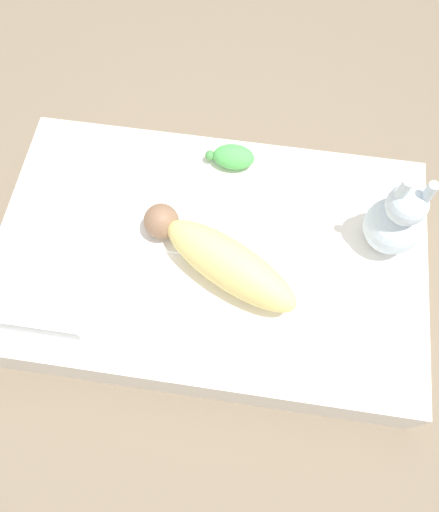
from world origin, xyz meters
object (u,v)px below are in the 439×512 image
object	(u,v)px
swaddled_baby	(222,260)
turtle_plush	(233,157)
bunny_plush	(396,221)
pillow	(52,279)

from	to	relation	value
swaddled_baby	turtle_plush	bearing A→B (deg)	-59.72
bunny_plush	turtle_plush	world-z (taller)	bunny_plush
swaddled_baby	pillow	xyz separation A→B (m)	(0.54, 0.13, -0.04)
pillow	bunny_plush	size ratio (longest dim) A/B	1.00
pillow	bunny_plush	xyz separation A→B (m)	(-1.09, -0.33, 0.09)
swaddled_baby	turtle_plush	xyz separation A→B (m)	(0.02, -0.44, -0.05)
pillow	turtle_plush	bearing A→B (deg)	-132.54
swaddled_baby	bunny_plush	xyz separation A→B (m)	(-0.55, -0.20, 0.04)
turtle_plush	pillow	bearing A→B (deg)	47.46
swaddled_baby	bunny_plush	distance (m)	0.58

